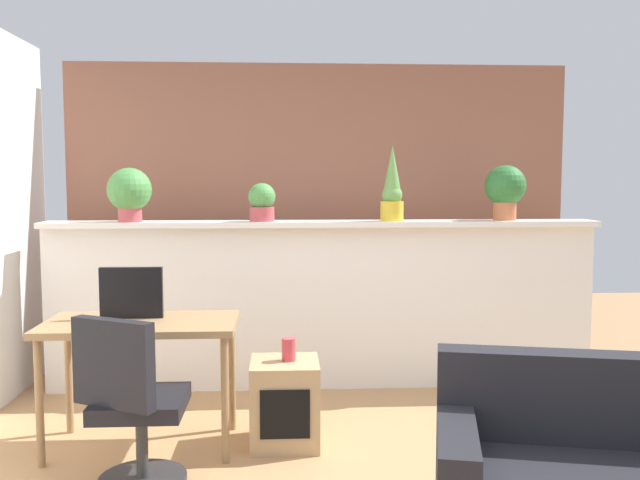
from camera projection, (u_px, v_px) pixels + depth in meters
divider_wall at (323, 307)px, 5.05m from camera, size 4.07×0.16×1.22m
plant_shelf at (323, 224)px, 4.95m from camera, size 4.07×0.29×0.04m
brick_wall_behind at (318, 217)px, 5.59m from camera, size 4.07×0.10×2.50m
potted_plant_0 at (130, 192)px, 4.82m from camera, size 0.32×0.32×0.39m
potted_plant_1 at (262, 202)px, 4.88m from camera, size 0.20×0.20×0.28m
potted_plant_2 at (392, 189)px, 4.93m from camera, size 0.17×0.17×0.56m
potted_plant_3 at (505, 189)px, 5.03m from camera, size 0.31×0.31×0.41m
desk at (141, 335)px, 3.89m from camera, size 1.10×0.60×0.75m
tv_monitor at (131, 293)px, 3.94m from camera, size 0.36×0.04×0.30m
office_chair at (134, 419)px, 3.31m from camera, size 0.52×0.52×0.91m
side_cube_shelf at (285, 403)px, 3.96m from camera, size 0.40×0.41×0.50m
vase_on_shelf at (289, 349)px, 3.95m from camera, size 0.08×0.08×0.14m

